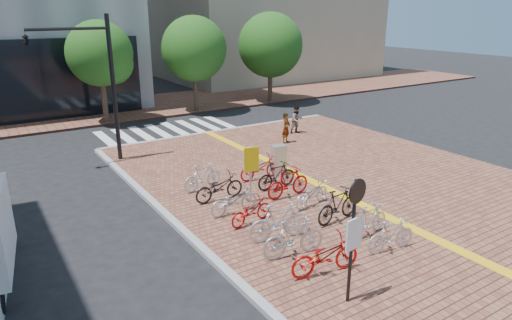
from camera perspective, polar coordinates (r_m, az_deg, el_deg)
ground at (r=15.01m, az=8.16°, el=-8.00°), size 120.00×120.00×0.00m
tactile_strip at (r=13.70m, az=29.05°, el=-12.30°), size 0.40×34.00×0.01m
kerb_north at (r=25.93m, az=-4.14°, el=3.66°), size 14.00×0.25×0.15m
far_sidewalk at (r=32.97m, az=-16.42°, el=6.12°), size 70.00×8.00×0.15m
crosswalk at (r=26.68m, az=-10.94°, el=3.63°), size 7.50×4.00×0.01m
street_trees at (r=30.97m, az=-5.93°, el=13.55°), size 16.20×4.60×6.35m
bike_0 at (r=11.96m, az=8.63°, el=-11.74°), size 2.02×0.99×1.02m
bike_1 at (r=12.61m, az=4.71°, el=-9.64°), size 1.91×0.83×1.11m
bike_2 at (r=13.44m, az=2.88°, el=-7.67°), size 1.97×0.85×1.15m
bike_3 at (r=14.45m, az=-0.64°, el=-6.38°), size 1.67×0.82×0.84m
bike_4 at (r=15.13m, az=-2.80°, el=-5.04°), size 1.79×0.66×0.93m
bike_5 at (r=16.18m, az=-4.63°, el=-3.39°), size 1.89×0.69×0.98m
bike_6 at (r=17.20m, az=-6.69°, el=-2.06°), size 1.73×0.75×1.01m
bike_7 at (r=13.40m, az=16.53°, el=-8.99°), size 1.64×0.66×0.96m
bike_8 at (r=14.08m, az=13.92°, el=-7.32°), size 1.68×0.63×0.99m
bike_9 at (r=14.77m, az=10.20°, el=-5.56°), size 1.88×0.74×1.10m
bike_10 at (r=15.84m, az=6.98°, el=-4.18°), size 1.74×0.90×0.87m
bike_11 at (r=16.43m, az=4.04°, el=-2.82°), size 1.84×0.57×1.10m
bike_12 at (r=17.20m, az=2.59°, el=-1.94°), size 1.72×0.53×1.02m
bike_13 at (r=18.14m, az=0.52°, el=-0.95°), size 1.83×0.67×0.95m
pedestrian_a at (r=23.13m, az=3.79°, el=4.01°), size 0.66×0.57×1.53m
pedestrian_b at (r=25.02m, az=5.13°, el=5.05°), size 0.77×0.62×1.51m
utility_box at (r=18.62m, az=2.85°, el=0.02°), size 0.62×0.48×1.24m
yellow_sign at (r=15.65m, az=-0.64°, el=-0.56°), size 0.55×0.17×2.01m
notice_sign at (r=10.32m, az=12.16°, el=-8.15°), size 0.56×0.17×3.05m
traffic_light_pole at (r=20.42m, az=-21.67°, el=11.13°), size 3.39×1.30×6.30m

